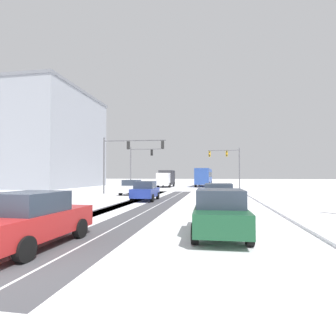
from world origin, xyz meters
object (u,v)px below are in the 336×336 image
(traffic_signal_far_right, at_px, (228,160))
(bus_oncoming, at_px, (204,176))
(car_dark_green_fourth, at_px, (220,212))
(car_blue_second, at_px, (146,191))
(office_building_far_left_block, at_px, (13,141))
(car_white_lead, at_px, (132,187))
(car_grey_third, at_px, (219,197))
(box_truck_delivery, at_px, (166,178))
(car_red_fifth, at_px, (32,219))
(traffic_signal_near_left, at_px, (126,153))
(traffic_signal_far_left, at_px, (139,161))

(traffic_signal_far_right, height_order, bus_oncoming, traffic_signal_far_right)
(traffic_signal_far_right, distance_m, car_dark_green_fourth, 33.61)
(traffic_signal_far_right, distance_m, bus_oncoming, 9.72)
(traffic_signal_far_right, height_order, car_blue_second, traffic_signal_far_right)
(bus_oncoming, relative_size, office_building_far_left_block, 0.39)
(car_white_lead, distance_m, office_building_far_left_block, 33.09)
(traffic_signal_far_right, bearing_deg, car_grey_third, -94.45)
(traffic_signal_far_right, xyz_separation_m, box_truck_delivery, (-10.79, 4.06, -2.96))
(car_dark_green_fourth, height_order, office_building_far_left_block, office_building_far_left_block)
(car_white_lead, xyz_separation_m, car_red_fifth, (3.46, -20.53, 0.00))
(traffic_signal_near_left, bearing_deg, box_truck_delivery, 85.08)
(bus_oncoming, height_order, box_truck_delivery, bus_oncoming)
(traffic_signal_far_left, xyz_separation_m, car_dark_green_fourth, (11.46, -29.39, -3.53))
(car_grey_third, bearing_deg, office_building_far_left_block, 143.83)
(traffic_signal_near_left, bearing_deg, traffic_signal_far_right, 48.22)
(car_white_lead, bearing_deg, traffic_signal_far_right, 53.78)
(car_blue_second, distance_m, car_grey_third, 7.98)
(traffic_signal_far_right, height_order, car_dark_green_fourth, traffic_signal_far_right)
(car_white_lead, xyz_separation_m, box_truck_delivery, (0.33, 19.24, 0.82))
(traffic_signal_near_left, bearing_deg, car_grey_third, -51.48)
(car_grey_third, bearing_deg, car_white_lead, 128.18)
(car_grey_third, xyz_separation_m, office_building_far_left_block, (-37.14, 27.15, 7.76))
(car_dark_green_fourth, height_order, bus_oncoming, bus_oncoming)
(box_truck_delivery, relative_size, office_building_far_left_block, 0.26)
(traffic_signal_near_left, xyz_separation_m, car_white_lead, (1.21, -1.38, -3.88))
(bus_oncoming, height_order, office_building_far_left_block, office_building_far_left_block)
(car_dark_green_fourth, distance_m, box_truck_delivery, 38.37)
(traffic_signal_near_left, height_order, car_grey_third, traffic_signal_near_left)
(office_building_far_left_block, bearing_deg, car_red_fifth, -48.91)
(car_dark_green_fourth, bearing_deg, traffic_signal_far_left, 111.30)
(traffic_signal_far_right, bearing_deg, car_white_lead, -126.22)
(car_white_lead, distance_m, car_dark_green_fourth, 20.23)
(traffic_signal_near_left, relative_size, office_building_far_left_block, 0.25)
(traffic_signal_far_left, bearing_deg, bus_oncoming, 52.48)
(car_red_fifth, height_order, bus_oncoming, bus_oncoming)
(traffic_signal_far_left, xyz_separation_m, car_blue_second, (5.64, -17.38, -3.53))
(car_white_lead, distance_m, car_grey_third, 14.63)
(car_red_fifth, xyz_separation_m, box_truck_delivery, (-3.13, 39.76, 0.82))
(car_blue_second, xyz_separation_m, car_dark_green_fourth, (5.82, -12.01, 0.00))
(car_dark_green_fourth, xyz_separation_m, car_red_fifth, (-5.49, -2.38, 0.00))
(traffic_signal_far_left, distance_m, traffic_signal_near_left, 9.95)
(traffic_signal_far_left, bearing_deg, traffic_signal_near_left, -82.49)
(car_blue_second, xyz_separation_m, office_building_far_left_block, (-31.23, 21.79, 7.76))
(car_red_fifth, bearing_deg, car_blue_second, 91.31)
(traffic_signal_near_left, distance_m, traffic_signal_far_right, 18.51)
(traffic_signal_far_right, relative_size, office_building_far_left_block, 0.23)
(traffic_signal_near_left, bearing_deg, traffic_signal_far_left, 97.51)
(car_grey_third, bearing_deg, traffic_signal_far_right, 85.55)
(car_white_lead, xyz_separation_m, car_dark_green_fourth, (8.95, -18.14, 0.00))
(traffic_signal_far_right, distance_m, box_truck_delivery, 11.90)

